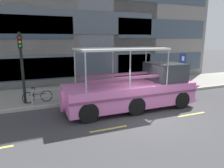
{
  "coord_description": "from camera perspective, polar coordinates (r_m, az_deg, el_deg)",
  "views": [
    {
      "loc": [
        -5.56,
        -9.02,
        3.98
      ],
      "look_at": [
        -0.91,
        2.25,
        1.3
      ],
      "focal_mm": 33.08,
      "sensor_mm": 36.0,
      "label": 1
    }
  ],
  "objects": [
    {
      "name": "lane_centreline",
      "position": [
        10.56,
        11.49,
        -9.98
      ],
      "size": [
        25.8,
        0.12,
        0.01
      ],
      "color": "#DBD64C",
      "rests_on": "ground_plane"
    },
    {
      "name": "curb_guardrail",
      "position": [
        14.07,
        1.95,
        -0.82
      ],
      "size": [
        11.22,
        0.09,
        0.86
      ],
      "color": "#9EA0A8",
      "rests_on": "sidewalk"
    },
    {
      "name": "sidewalk",
      "position": [
        16.12,
        -1.56,
        -1.57
      ],
      "size": [
        32.0,
        4.8,
        0.18
      ],
      "primitive_type": "cube",
      "color": "gray",
      "rests_on": "ground_plane"
    },
    {
      "name": "leaned_bicycle",
      "position": [
        13.33,
        -19.9,
        -3.24
      ],
      "size": [
        1.74,
        0.46,
        0.96
      ],
      "color": "black",
      "rests_on": "sidewalk"
    },
    {
      "name": "ground_plane",
      "position": [
        11.32,
        8.73,
        -8.33
      ],
      "size": [
        120.0,
        120.0,
        0.0
      ],
      "primitive_type": "plane",
      "color": "#3D3D3F"
    },
    {
      "name": "curb_edge",
      "position": [
        13.9,
        2.12,
        -3.86
      ],
      "size": [
        32.0,
        0.18,
        0.18
      ],
      "primitive_type": "cube",
      "color": "#B2ADA3",
      "rests_on": "ground_plane"
    },
    {
      "name": "pedestrian_near_bow",
      "position": [
        16.87,
        11.92,
        2.47
      ],
      "size": [
        0.46,
        0.22,
        1.61
      ],
      "color": "#47423D",
      "rests_on": "sidewalk"
    },
    {
      "name": "traffic_light_pole",
      "position": [
        13.06,
        -23.71,
        5.76
      ],
      "size": [
        0.24,
        0.46,
        4.17
      ],
      "color": "black",
      "rests_on": "sidewalk"
    },
    {
      "name": "duck_tour_boat",
      "position": [
        12.16,
        7.02,
        -1.36
      ],
      "size": [
        9.31,
        2.64,
        3.49
      ],
      "color": "pink",
      "rests_on": "ground_plane"
    },
    {
      "name": "parking_sign",
      "position": [
        17.16,
        18.83,
        5.1
      ],
      "size": [
        0.6,
        0.12,
        2.68
      ],
      "color": "#4C4F54",
      "rests_on": "sidewalk"
    }
  ]
}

